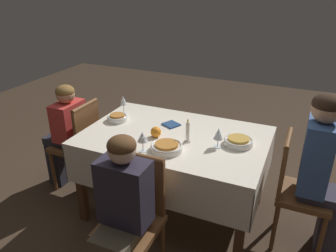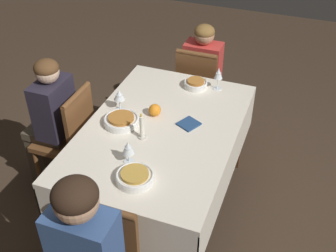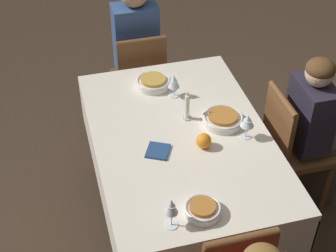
# 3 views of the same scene
# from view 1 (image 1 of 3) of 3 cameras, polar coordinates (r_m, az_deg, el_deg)

# --- Properties ---
(ground_plane) EXTENTS (8.00, 8.00, 0.00)m
(ground_plane) POSITION_cam_1_polar(r_m,az_deg,el_deg) (2.94, 1.06, -14.37)
(ground_plane) COLOR #3D2D21
(dining_table) EXTENTS (1.41, 0.95, 0.73)m
(dining_table) POSITION_cam_1_polar(r_m,az_deg,el_deg) (2.59, 1.17, -3.45)
(dining_table) COLOR silver
(dining_table) RESTS_ON ground_plane
(chair_east) EXTENTS (0.36, 0.36, 0.87)m
(chair_east) POSITION_cam_1_polar(r_m,az_deg,el_deg) (2.54, 21.39, -9.82)
(chair_east) COLOR brown
(chair_east) RESTS_ON ground_plane
(chair_west) EXTENTS (0.36, 0.36, 0.87)m
(chair_west) POSITION_cam_1_polar(r_m,az_deg,el_deg) (3.08, -15.16, -2.65)
(chair_west) COLOR brown
(chair_west) RESTS_ON ground_plane
(chair_south) EXTENTS (0.36, 0.36, 0.87)m
(chair_south) POSITION_cam_1_polar(r_m,az_deg,el_deg) (2.15, -5.94, -15.01)
(chair_south) COLOR brown
(chair_south) RESTS_ON ground_plane
(person_adult_denim) EXTENTS (0.34, 0.30, 1.20)m
(person_adult_denim) POSITION_cam_1_polar(r_m,az_deg,el_deg) (2.45, 25.28, -6.60)
(person_adult_denim) COLOR #383342
(person_adult_denim) RESTS_ON ground_plane
(person_child_red) EXTENTS (0.33, 0.30, 1.01)m
(person_child_red) POSITION_cam_1_polar(r_m,az_deg,el_deg) (3.14, -17.49, -0.98)
(person_child_red) COLOR #282833
(person_child_red) RESTS_ON ground_plane
(person_child_dark) EXTENTS (0.30, 0.33, 1.07)m
(person_child_dark) POSITION_cam_1_polar(r_m,az_deg,el_deg) (1.99, -8.23, -15.12)
(person_child_dark) COLOR #4C4233
(person_child_dark) RESTS_ON ground_plane
(bowl_east) EXTENTS (0.21, 0.21, 0.06)m
(bowl_east) POSITION_cam_1_polar(r_m,az_deg,el_deg) (2.44, 12.16, -2.61)
(bowl_east) COLOR white
(bowl_east) RESTS_ON dining_table
(wine_glass_east) EXTENTS (0.07, 0.07, 0.15)m
(wine_glass_east) POSITION_cam_1_polar(r_m,az_deg,el_deg) (2.35, 8.77, -1.45)
(wine_glass_east) COLOR white
(wine_glass_east) RESTS_ON dining_table
(bowl_west) EXTENTS (0.17, 0.17, 0.06)m
(bowl_west) POSITION_cam_1_polar(r_m,az_deg,el_deg) (2.82, -8.82, 1.46)
(bowl_west) COLOR white
(bowl_west) RESTS_ON dining_table
(wine_glass_west) EXTENTS (0.06, 0.06, 0.17)m
(wine_glass_west) POSITION_cam_1_polar(r_m,az_deg,el_deg) (2.92, -7.81, 4.34)
(wine_glass_west) COLOR white
(wine_glass_west) RESTS_ON dining_table
(bowl_south) EXTENTS (0.23, 0.23, 0.06)m
(bowl_south) POSITION_cam_1_polar(r_m,az_deg,el_deg) (2.31, -0.24, -3.67)
(bowl_south) COLOR white
(bowl_south) RESTS_ON dining_table
(wine_glass_south) EXTENTS (0.07, 0.07, 0.15)m
(wine_glass_south) POSITION_cam_1_polar(r_m,az_deg,el_deg) (2.27, -4.46, -1.99)
(wine_glass_south) COLOR white
(wine_glass_south) RESTS_ON dining_table
(candle_centerpiece) EXTENTS (0.05, 0.05, 0.18)m
(candle_centerpiece) POSITION_cam_1_polar(r_m,az_deg,el_deg) (2.41, 3.43, -1.21)
(candle_centerpiece) COLOR beige
(candle_centerpiece) RESTS_ON dining_table
(orange_fruit) EXTENTS (0.08, 0.08, 0.08)m
(orange_fruit) POSITION_cam_1_polar(r_m,az_deg,el_deg) (2.50, -2.13, -1.03)
(orange_fruit) COLOR orange
(orange_fruit) RESTS_ON dining_table
(napkin_red_folded) EXTENTS (0.16, 0.16, 0.01)m
(napkin_red_folded) POSITION_cam_1_polar(r_m,az_deg,el_deg) (2.70, 0.56, 0.27)
(napkin_red_folded) COLOR navy
(napkin_red_folded) RESTS_ON dining_table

